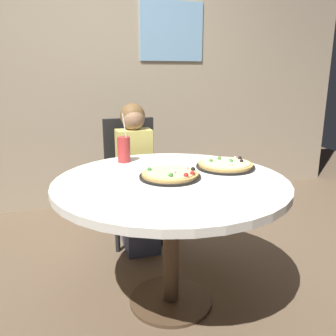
# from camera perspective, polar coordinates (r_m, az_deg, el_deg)

# --- Properties ---
(ground_plane) EXTENTS (8.00, 8.00, 0.00)m
(ground_plane) POSITION_cam_1_polar(r_m,az_deg,el_deg) (2.24, 0.44, -20.46)
(ground_plane) COLOR brown
(wall_with_window) EXTENTS (5.20, 0.14, 2.90)m
(wall_with_window) POSITION_cam_1_polar(r_m,az_deg,el_deg) (3.62, -9.58, 17.28)
(wall_with_window) COLOR tan
(wall_with_window) RESTS_ON ground_plane
(dining_table) EXTENTS (1.25, 1.25, 0.75)m
(dining_table) POSITION_cam_1_polar(r_m,az_deg,el_deg) (1.94, 0.48, -4.48)
(dining_table) COLOR silver
(dining_table) RESTS_ON ground_plane
(chair_wooden) EXTENTS (0.41, 0.41, 0.95)m
(chair_wooden) POSITION_cam_1_polar(r_m,az_deg,el_deg) (2.85, -5.80, -0.71)
(chair_wooden) COLOR black
(chair_wooden) RESTS_ON ground_plane
(diner_child) EXTENTS (0.26, 0.42, 1.08)m
(diner_child) POSITION_cam_1_polar(r_m,az_deg,el_deg) (2.69, -5.00, -2.68)
(diner_child) COLOR #3F4766
(diner_child) RESTS_ON ground_plane
(pizza_veggie) EXTENTS (0.33, 0.33, 0.05)m
(pizza_veggie) POSITION_cam_1_polar(r_m,az_deg,el_deg) (1.93, 0.38, -1.08)
(pizza_veggie) COLOR black
(pizza_veggie) RESTS_ON dining_table
(pizza_cheese) EXTENTS (0.35, 0.35, 0.05)m
(pizza_cheese) POSITION_cam_1_polar(r_m,az_deg,el_deg) (2.16, 9.17, 0.47)
(pizza_cheese) COLOR black
(pizza_cheese) RESTS_ON dining_table
(soda_cup) EXTENTS (0.08, 0.08, 0.31)m
(soda_cup) POSITION_cam_1_polar(r_m,az_deg,el_deg) (2.27, -7.05, 2.96)
(soda_cup) COLOR #B73333
(soda_cup) RESTS_ON dining_table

